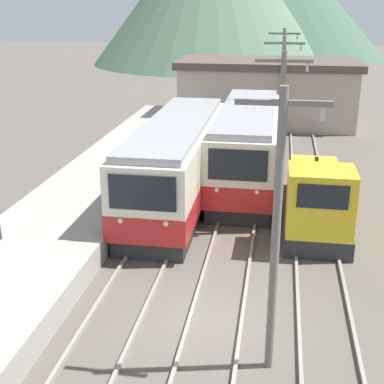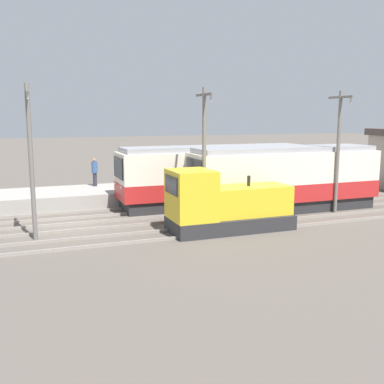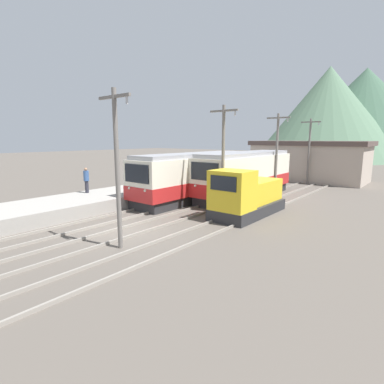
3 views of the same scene
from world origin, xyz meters
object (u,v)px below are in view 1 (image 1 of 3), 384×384
Objects in this scene: catenary_mast_far at (281,99)px; catenary_mast_distant at (282,78)px; catenary_mast_mid at (280,138)px; catenary_mast_near at (277,226)px; commuter_train_left at (177,166)px; commuter_train_center at (247,149)px; shunting_locomotive at (316,201)px.

catenary_mast_distant is (0.00, 8.12, 0.00)m from catenary_mast_far.
catenary_mast_mid is 16.24m from catenary_mast_distant.
catenary_mast_distant is (0.00, 24.36, 0.00)m from catenary_mast_near.
catenary_mast_mid is (0.00, 8.12, 0.00)m from catenary_mast_near.
commuter_train_center reaches higher than commuter_train_left.
catenary_mast_near is 1.00× the size of catenary_mast_distant.
catenary_mast_distant reaches higher than shunting_locomotive.
catenary_mast_far is at bearing 52.51° from commuter_train_left.
catenary_mast_distant is at bearing 90.00° from catenary_mast_near.
catenary_mast_far is (0.00, 8.12, 0.00)m from catenary_mast_mid.
catenary_mast_near is 24.36m from catenary_mast_distant.
commuter_train_center is at bearing 104.87° from catenary_mast_mid.
commuter_train_left is 7.36m from catenary_mast_far.
commuter_train_left is at bearing -107.41° from catenary_mast_distant.
commuter_train_center is 1.67× the size of catenary_mast_near.
commuter_train_center is (2.80, 3.17, 0.02)m from commuter_train_left.
catenary_mast_mid is at bearing -30.18° from commuter_train_left.
catenary_mast_distant reaches higher than commuter_train_left.
commuter_train_center is 1.90× the size of shunting_locomotive.
commuter_train_left is at bearing 112.07° from catenary_mast_near.
catenary_mast_far is (1.51, 2.44, 2.00)m from commuter_train_center.
commuter_train_left is 14.54m from catenary_mast_distant.
commuter_train_center is 14.02m from catenary_mast_near.
shunting_locomotive is at bearing -19.65° from commuter_train_left.
shunting_locomotive is at bearing -84.61° from catenary_mast_distant.
catenary_mast_near is 8.12m from catenary_mast_mid.
catenary_mast_mid is 1.00× the size of catenary_mast_far.
catenary_mast_distant is (-1.49, 15.81, 2.52)m from shunting_locomotive.
shunting_locomotive is 9.04m from catenary_mast_near.
catenary_mast_near is at bearing -83.76° from commuter_train_center.
catenary_mast_near reaches higher than commuter_train_left.
commuter_train_left reaches higher than shunting_locomotive.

